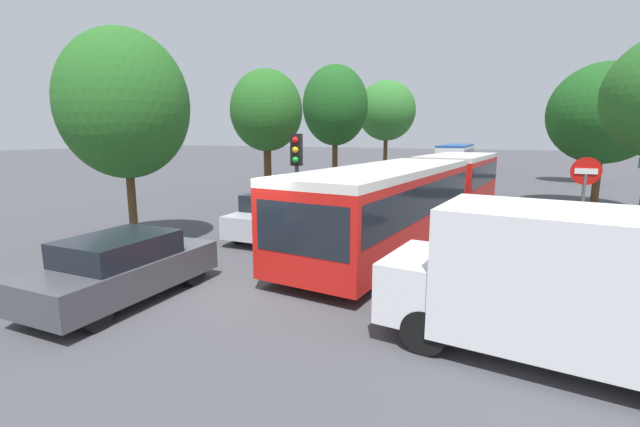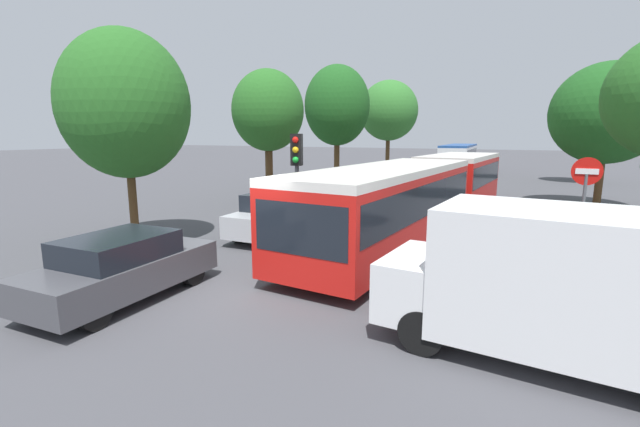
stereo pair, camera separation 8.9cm
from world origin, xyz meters
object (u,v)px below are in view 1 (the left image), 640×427
object	(u,v)px
queued_car_silver	(280,214)
traffic_light	(297,166)
queued_car_tan	(390,180)
city_bus_rear	(456,155)
queued_car_graphite	(123,267)
tree_right_mid	(604,114)
tree_left_distant	(387,112)
tree_right_far	(582,126)
tree_left_near	(123,108)
articulated_bus	(424,189)
queued_car_white	(419,172)
tree_left_mid	(266,111)
queued_car_red	(358,194)
white_van	(569,282)
no_entry_sign	(583,195)
tree_left_far	(335,106)

from	to	relation	value
queued_car_silver	traffic_light	world-z (taller)	traffic_light
queued_car_tan	city_bus_rear	bearing A→B (deg)	-3.63
city_bus_rear	queued_car_graphite	distance (m)	38.92
queued_car_tan	tree_right_mid	bearing A→B (deg)	-96.70
tree_left_distant	tree_right_far	size ratio (longest dim) A/B	1.22
tree_left_near	articulated_bus	bearing A→B (deg)	42.05
queued_car_tan	tree_right_far	xyz separation A→B (m)	(10.17, 11.81, 3.20)
queued_car_white	tree_left_mid	size ratio (longest dim) A/B	0.67
tree_left_near	tree_right_mid	xyz separation A→B (m)	(13.43, 14.62, 0.18)
queued_car_silver	tree_left_near	size ratio (longest dim) A/B	0.68
queued_car_tan	queued_car_red	bearing A→B (deg)	-179.59
queued_car_graphite	queued_car_tan	world-z (taller)	queued_car_tan
queued_car_tan	tree_right_far	size ratio (longest dim) A/B	0.72
queued_car_red	white_van	size ratio (longest dim) A/B	0.78
articulated_bus	no_entry_sign	bearing A→B (deg)	62.34
queued_car_white	no_entry_sign	xyz separation A→B (m)	(8.68, -17.80, 1.14)
tree_right_far	queued_car_white	bearing A→B (deg)	-151.58
tree_left_near	queued_car_white	bearing A→B (deg)	81.10
tree_left_near	tree_right_far	size ratio (longest dim) A/B	1.02
traffic_light	tree_left_distant	world-z (taller)	tree_left_distant
queued_car_red	white_van	world-z (taller)	white_van
white_van	tree_right_mid	distance (m)	16.83
queued_car_tan	no_entry_sign	distance (m)	14.46
traffic_light	tree_left_distant	xyz separation A→B (m)	(-4.97, 22.97, 2.65)
tree_left_mid	tree_left_distant	bearing A→B (deg)	88.39
white_van	tree_left_mid	size ratio (longest dim) A/B	0.80
queued_car_red	tree_left_distant	size ratio (longest dim) A/B	0.52
queued_car_silver	white_van	xyz separation A→B (m)	(8.11, -4.92, 0.48)
articulated_bus	tree_left_mid	size ratio (longest dim) A/B	2.61
queued_car_white	tree_right_far	xyz separation A→B (m)	(10.11, 5.47, 3.25)
white_van	tree_left_distant	distance (m)	29.34
traffic_light	tree_left_mid	bearing A→B (deg)	-157.68
queued_car_red	queued_car_white	world-z (taller)	queued_car_white
city_bus_rear	articulated_bus	bearing A→B (deg)	-175.95
tree_left_mid	tree_left_far	size ratio (longest dim) A/B	0.83
queued_car_silver	tree_right_far	size ratio (longest dim) A/B	0.70
traffic_light	tree_right_far	world-z (taller)	tree_right_far
queued_car_red	no_entry_sign	bearing A→B (deg)	-126.31
queued_car_red	white_van	bearing A→B (deg)	-147.82
queued_car_white	tree_right_mid	xyz separation A→B (m)	(10.05, -6.98, 3.57)
no_entry_sign	traffic_light	bearing A→B (deg)	-74.85
queued_car_graphite	queued_car_silver	xyz separation A→B (m)	(-0.17, 6.28, 0.06)
articulated_bus	tree_left_distant	bearing A→B (deg)	-154.32
tree_right_mid	tree_right_far	xyz separation A→B (m)	(0.06, 12.45, -0.32)
queued_car_silver	tree_right_far	distance (m)	26.20
city_bus_rear	tree_right_far	size ratio (longest dim) A/B	1.80
tree_left_distant	no_entry_sign	bearing A→B (deg)	-59.78
tree_left_distant	queued_car_graphite	bearing A→B (deg)	-82.36
queued_car_graphite	queued_car_tan	bearing A→B (deg)	-2.23
queued_car_tan	queued_car_white	world-z (taller)	queued_car_tan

